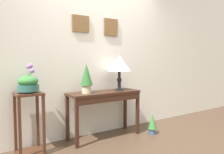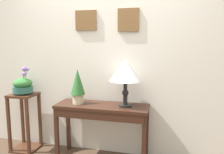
{
  "view_description": "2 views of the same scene",
  "coord_description": "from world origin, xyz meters",
  "px_view_note": "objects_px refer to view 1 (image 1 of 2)",
  "views": [
    {
      "loc": [
        -1.79,
        -1.82,
        1.22
      ],
      "look_at": [
        0.14,
        1.07,
        0.96
      ],
      "focal_mm": 35.24,
      "sensor_mm": 36.0,
      "label": 1
    },
    {
      "loc": [
        0.78,
        -1.49,
        1.49
      ],
      "look_at": [
        0.13,
        1.09,
        1.09
      ],
      "focal_mm": 35.7,
      "sensor_mm": 36.0,
      "label": 2
    }
  ],
  "objects_px": {
    "table_lamp": "(119,64)",
    "potted_plant_on_console": "(86,77)",
    "console_table": "(105,99)",
    "planter_bowl_wide": "(28,83)",
    "pedestal_stand_left": "(29,123)",
    "potted_plant_floor": "(152,123)"
  },
  "relations": [
    {
      "from": "console_table",
      "to": "potted_plant_floor",
      "type": "xyz_separation_m",
      "value": [
        0.74,
        -0.3,
        -0.44
      ]
    },
    {
      "from": "planter_bowl_wide",
      "to": "pedestal_stand_left",
      "type": "bearing_deg",
      "value": -162.39
    },
    {
      "from": "planter_bowl_wide",
      "to": "potted_plant_floor",
      "type": "distance_m",
      "value": 2.04
    },
    {
      "from": "console_table",
      "to": "table_lamp",
      "type": "xyz_separation_m",
      "value": [
        0.29,
        0.02,
        0.54
      ]
    },
    {
      "from": "console_table",
      "to": "pedestal_stand_left",
      "type": "xyz_separation_m",
      "value": [
        -1.13,
        0.04,
        -0.22
      ]
    },
    {
      "from": "pedestal_stand_left",
      "to": "table_lamp",
      "type": "bearing_deg",
      "value": -0.66
    },
    {
      "from": "console_table",
      "to": "planter_bowl_wide",
      "type": "relative_size",
      "value": 3.09
    },
    {
      "from": "table_lamp",
      "to": "potted_plant_on_console",
      "type": "distance_m",
      "value": 0.63
    },
    {
      "from": "potted_plant_on_console",
      "to": "pedestal_stand_left",
      "type": "distance_m",
      "value": 1.0
    },
    {
      "from": "planter_bowl_wide",
      "to": "console_table",
      "type": "bearing_deg",
      "value": -2.04
    },
    {
      "from": "console_table",
      "to": "table_lamp",
      "type": "height_order",
      "value": "table_lamp"
    },
    {
      "from": "pedestal_stand_left",
      "to": "planter_bowl_wide",
      "type": "xyz_separation_m",
      "value": [
        0.0,
        0.0,
        0.52
      ]
    },
    {
      "from": "table_lamp",
      "to": "planter_bowl_wide",
      "type": "distance_m",
      "value": 1.44
    },
    {
      "from": "pedestal_stand_left",
      "to": "planter_bowl_wide",
      "type": "relative_size",
      "value": 2.16
    },
    {
      "from": "pedestal_stand_left",
      "to": "potted_plant_floor",
      "type": "xyz_separation_m",
      "value": [
        1.87,
        -0.34,
        -0.22
      ]
    },
    {
      "from": "console_table",
      "to": "potted_plant_on_console",
      "type": "height_order",
      "value": "potted_plant_on_console"
    },
    {
      "from": "console_table",
      "to": "planter_bowl_wide",
      "type": "xyz_separation_m",
      "value": [
        -1.13,
        0.04,
        0.3
      ]
    },
    {
      "from": "planter_bowl_wide",
      "to": "potted_plant_on_console",
      "type": "bearing_deg",
      "value": -2.26
    },
    {
      "from": "potted_plant_on_console",
      "to": "console_table",
      "type": "bearing_deg",
      "value": -1.47
    },
    {
      "from": "potted_plant_floor",
      "to": "potted_plant_on_console",
      "type": "bearing_deg",
      "value": 163.92
    },
    {
      "from": "potted_plant_on_console",
      "to": "potted_plant_floor",
      "type": "xyz_separation_m",
      "value": [
        1.05,
        -0.3,
        -0.79
      ]
    },
    {
      "from": "potted_plant_on_console",
      "to": "planter_bowl_wide",
      "type": "bearing_deg",
      "value": 177.74
    }
  ]
}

